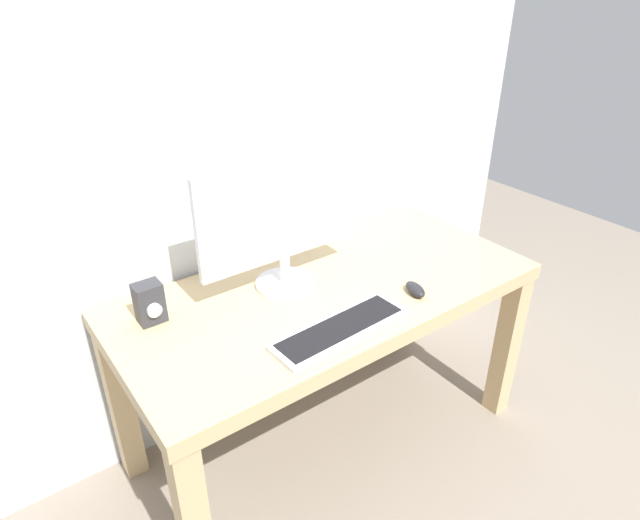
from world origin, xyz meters
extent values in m
plane|color=gray|center=(0.00, 0.00, 0.00)|extent=(6.00, 6.00, 0.00)
cube|color=silver|center=(0.00, 0.40, 1.50)|extent=(2.70, 0.04, 3.00)
cube|color=tan|center=(0.00, 0.00, 0.70)|extent=(1.50, 0.71, 0.06)
cube|color=tan|center=(0.70, -0.31, 0.34)|extent=(0.08, 0.08, 0.67)
cube|color=tan|center=(-0.70, 0.31, 0.34)|extent=(0.08, 0.08, 0.67)
cube|color=tan|center=(0.70, 0.31, 0.34)|extent=(0.08, 0.08, 0.67)
cylinder|color=silver|center=(-0.12, 0.10, 0.74)|extent=(0.21, 0.21, 0.02)
cylinder|color=silver|center=(-0.12, 0.10, 0.80)|extent=(0.04, 0.04, 0.11)
cube|color=silver|center=(-0.12, 0.11, 1.02)|extent=(0.62, 0.02, 0.35)
cube|color=white|center=(-0.12, 0.10, 1.02)|extent=(0.59, 0.01, 0.33)
cube|color=silver|center=(-0.13, -0.23, 0.74)|extent=(0.48, 0.16, 0.02)
cube|color=black|center=(-0.13, -0.23, 0.75)|extent=(0.44, 0.14, 0.00)
ellipsoid|color=#232328|center=(0.22, -0.22, 0.75)|extent=(0.07, 0.11, 0.04)
cube|color=#333338|center=(-0.58, 0.17, 0.80)|extent=(0.09, 0.07, 0.14)
cylinder|color=silver|center=(-0.58, 0.13, 0.79)|extent=(0.05, 0.01, 0.05)
camera|label=1|loc=(-1.01, -1.32, 1.76)|focal=30.83mm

